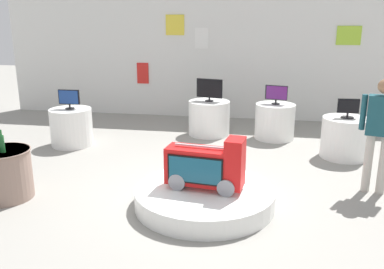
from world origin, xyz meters
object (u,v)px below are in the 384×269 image
(display_pedestal_center_rear, at_px, (209,118))
(display_pedestal_right_rear, at_px, (71,127))
(tv_on_right_rear, at_px, (69,98))
(side_table_round, at_px, (4,174))
(display_pedestal_left_rear, at_px, (275,121))
(tv_on_center_rear, at_px, (209,89))
(tv_on_far_right, at_px, (348,108))
(novelty_firetruck_tv, at_px, (206,168))
(bottle_on_side_table, at_px, (2,143))
(main_display_pedestal, at_px, (204,197))
(display_pedestal_far_right, at_px, (345,138))
(tv_on_left_rear, at_px, (276,94))
(shopper_browsing_near_truck, at_px, (380,128))

(display_pedestal_center_rear, distance_m, display_pedestal_right_rear, 2.89)
(tv_on_right_rear, height_order, side_table_round, tv_on_right_rear)
(display_pedestal_left_rear, distance_m, tv_on_right_rear, 4.23)
(tv_on_center_rear, bearing_deg, tv_on_far_right, -22.96)
(novelty_firetruck_tv, xyz_separation_m, display_pedestal_center_rear, (-0.42, 3.58, -0.18))
(bottle_on_side_table, bearing_deg, main_display_pedestal, 6.08)
(display_pedestal_right_rear, relative_size, bottle_on_side_table, 2.60)
(display_pedestal_far_right, bearing_deg, novelty_firetruck_tv, -132.05)
(display_pedestal_far_right, distance_m, tv_on_far_right, 0.55)
(tv_on_right_rear, relative_size, bottle_on_side_table, 1.34)
(tv_on_left_rear, xyz_separation_m, display_pedestal_center_rear, (-1.41, 0.08, -0.59))
(side_table_round, bearing_deg, display_pedestal_left_rear, 44.14)
(tv_on_right_rear, bearing_deg, display_pedestal_right_rear, 88.71)
(main_display_pedestal, height_order, novelty_firetruck_tv, novelty_firetruck_tv)
(display_pedestal_right_rear, bearing_deg, tv_on_right_rear, -91.29)
(display_pedestal_center_rear, relative_size, tv_on_far_right, 2.37)
(tv_on_center_rear, height_order, display_pedestal_far_right, tv_on_center_rear)
(tv_on_right_rear, bearing_deg, main_display_pedestal, -37.57)
(display_pedestal_center_rear, bearing_deg, side_table_round, -122.48)
(tv_on_left_rear, height_order, tv_on_far_right, tv_on_left_rear)
(novelty_firetruck_tv, distance_m, tv_on_right_rear, 3.85)
(main_display_pedestal, height_order, side_table_round, side_table_round)
(side_table_round, relative_size, shopper_browsing_near_truck, 0.46)
(novelty_firetruck_tv, distance_m, display_pedestal_center_rear, 3.61)
(bottle_on_side_table, bearing_deg, tv_on_center_rear, 58.89)
(side_table_round, bearing_deg, tv_on_left_rear, 44.10)
(tv_on_right_rear, xyz_separation_m, tv_on_far_right, (5.25, 0.13, -0.03))
(display_pedestal_right_rear, height_order, display_pedestal_far_right, same)
(display_pedestal_far_right, distance_m, shopper_browsing_near_truck, 1.70)
(tv_on_center_rear, distance_m, side_table_round, 4.52)
(tv_on_left_rear, distance_m, display_pedestal_right_rear, 4.23)
(shopper_browsing_near_truck, bearing_deg, novelty_firetruck_tv, -159.45)
(main_display_pedestal, height_order, bottle_on_side_table, bottle_on_side_table)
(tv_on_center_rear, distance_m, tv_on_far_right, 2.87)
(tv_on_left_rear, xyz_separation_m, tv_on_center_rear, (-1.41, 0.08, 0.04))
(tv_on_left_rear, distance_m, display_pedestal_center_rear, 1.53)
(tv_on_right_rear, distance_m, tv_on_far_right, 5.25)
(display_pedestal_far_right, height_order, side_table_round, display_pedestal_far_right)
(tv_on_center_rear, bearing_deg, display_pedestal_far_right, -22.88)
(main_display_pedestal, xyz_separation_m, display_pedestal_left_rear, (1.00, 3.49, 0.24))
(main_display_pedestal, height_order, tv_on_left_rear, tv_on_left_rear)
(tv_on_left_rear, bearing_deg, shopper_browsing_near_truck, -62.40)
(main_display_pedestal, bearing_deg, display_pedestal_right_rear, 142.38)
(novelty_firetruck_tv, distance_m, display_pedestal_left_rear, 3.64)
(main_display_pedestal, xyz_separation_m, tv_on_left_rear, (1.00, 3.48, 0.84))
(tv_on_center_rear, distance_m, bottle_on_side_table, 4.51)
(display_pedestal_far_right, relative_size, tv_on_far_right, 2.25)
(novelty_firetruck_tv, height_order, tv_on_far_right, tv_on_far_right)
(main_display_pedestal, height_order, shopper_browsing_near_truck, shopper_browsing_near_truck)
(novelty_firetruck_tv, distance_m, tv_on_far_right, 3.33)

